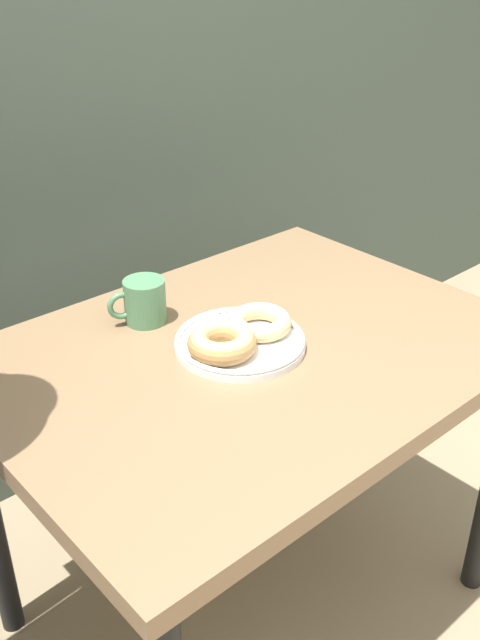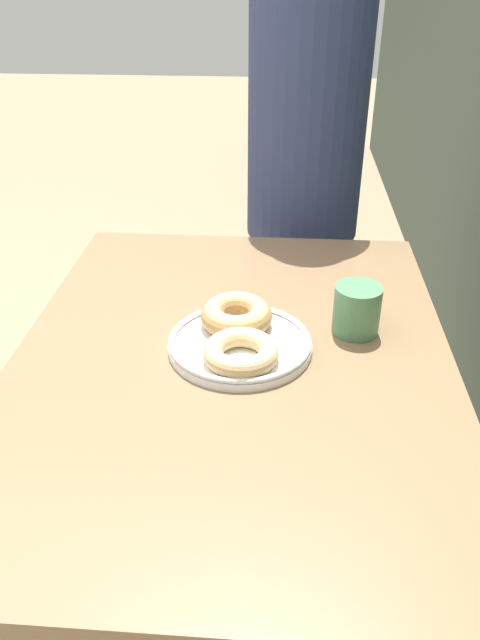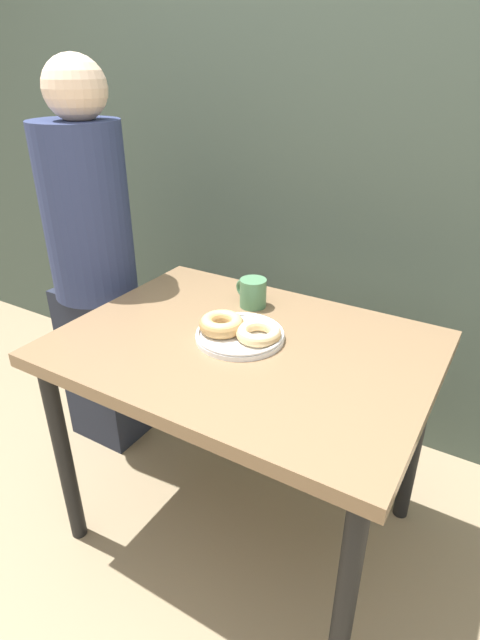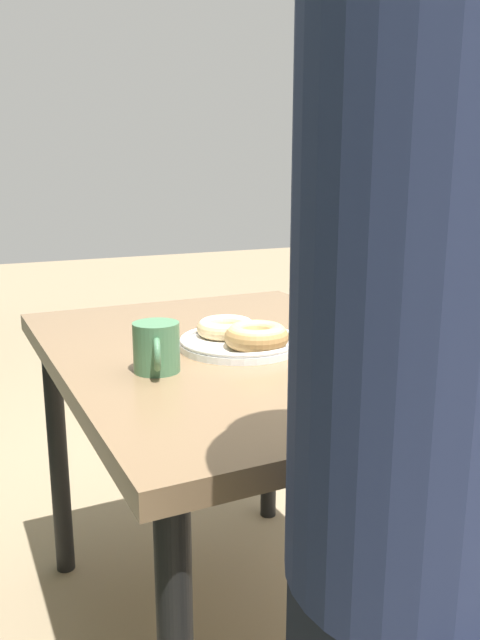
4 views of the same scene
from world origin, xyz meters
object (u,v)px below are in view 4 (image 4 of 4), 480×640
donut_plate (242,336)px  coffee_mug (156,347)px  dining_table (241,383)px  person_figure (435,499)px

donut_plate → coffee_mug: size_ratio=2.28×
donut_plate → coffee_mug: coffee_mug is taller
coffee_mug → dining_table: bearing=-65.9°
donut_plate → coffee_mug: (-0.07, 0.21, 0.02)m
dining_table → coffee_mug: size_ratio=8.64×
coffee_mug → person_figure: bearing=-171.9°
dining_table → coffee_mug: 0.27m
donut_plate → coffee_mug: bearing=109.4°
dining_table → person_figure: person_figure is taller
donut_plate → person_figure: (-0.70, 0.12, 0.01)m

